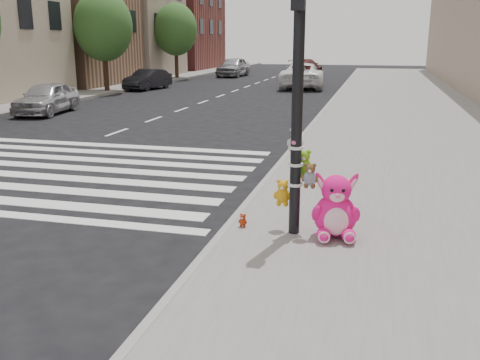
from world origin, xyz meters
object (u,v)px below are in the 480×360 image
(red_teddy, at_px, (243,220))
(car_silver_far, at_px, (47,98))
(car_dark_far, at_px, (148,79))
(car_white_near, at_px, (302,76))
(signal_pole, at_px, (297,125))
(pink_bunny, at_px, (336,211))

(red_teddy, height_order, car_silver_far, car_silver_far)
(red_teddy, bearing_deg, car_dark_far, 126.53)
(car_dark_far, height_order, car_white_near, car_white_near)
(red_teddy, distance_m, car_dark_far, 25.45)
(signal_pole, height_order, red_teddy, signal_pole)
(signal_pole, bearing_deg, car_white_near, 97.76)
(pink_bunny, bearing_deg, car_white_near, 89.64)
(signal_pole, relative_size, car_silver_far, 1.06)
(pink_bunny, bearing_deg, car_silver_far, 127.67)
(red_teddy, height_order, car_white_near, car_white_near)
(pink_bunny, height_order, red_teddy, pink_bunny)
(signal_pole, distance_m, car_white_near, 26.13)
(signal_pole, xyz_separation_m, red_teddy, (-0.81, 0.02, -1.51))
(red_teddy, relative_size, car_dark_far, 0.06)
(car_silver_far, xyz_separation_m, car_white_near, (8.43, 14.25, 0.13))
(pink_bunny, xyz_separation_m, red_teddy, (-1.40, 0.07, -0.30))
(red_teddy, xyz_separation_m, car_white_near, (-2.72, 25.85, 0.52))
(signal_pole, height_order, pink_bunny, signal_pole)
(car_white_near, bearing_deg, pink_bunny, 93.64)
(pink_bunny, bearing_deg, signal_pole, 165.59)
(pink_bunny, bearing_deg, red_teddy, 167.62)
(car_silver_far, height_order, car_white_near, car_white_near)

